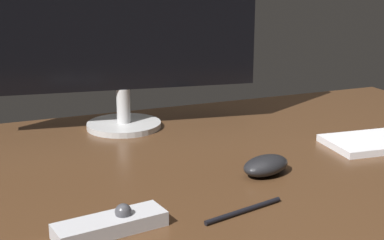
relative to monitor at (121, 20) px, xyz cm
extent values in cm
cube|color=#4C301C|center=(14.24, -27.24, -25.89)|extent=(140.00, 84.00, 2.00)
cylinder|color=#BEBEBE|center=(0.00, 0.00, -24.24)|extent=(17.29, 17.29, 1.31)
cylinder|color=#BEBEBE|center=(0.00, 0.00, -19.55)|extent=(3.15, 3.15, 8.06)
cube|color=black|center=(0.00, 0.00, 1.97)|extent=(62.09, 11.58, 34.98)
ellipsoid|color=black|center=(15.55, -39.15, -23.17)|extent=(11.39, 8.95, 3.43)
cube|color=#B7B7BC|center=(-16.31, -50.73, -23.80)|extent=(16.79, 7.45, 2.17)
sphere|color=#3F3F44|center=(-14.28, -50.43, -22.29)|extent=(2.45, 2.45, 2.45)
cylinder|color=black|center=(4.20, -52.41, -24.49)|extent=(14.59, 4.27, 0.80)
camera|label=1|loc=(-33.45, -122.82, 11.95)|focal=52.64mm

